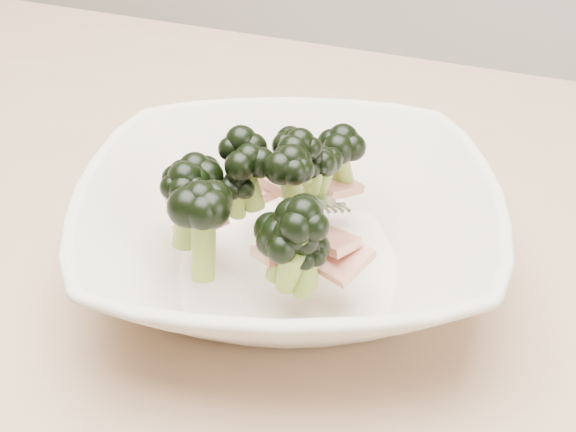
% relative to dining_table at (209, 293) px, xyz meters
% --- Properties ---
extents(dining_table, '(1.20, 0.80, 0.75)m').
position_rel_dining_table_xyz_m(dining_table, '(0.00, 0.00, 0.00)').
color(dining_table, tan).
rests_on(dining_table, ground).
extents(broccoli_dish, '(0.40, 0.40, 0.12)m').
position_rel_dining_table_xyz_m(broccoli_dish, '(0.10, -0.06, 0.14)').
color(broccoli_dish, beige).
rests_on(broccoli_dish, dining_table).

